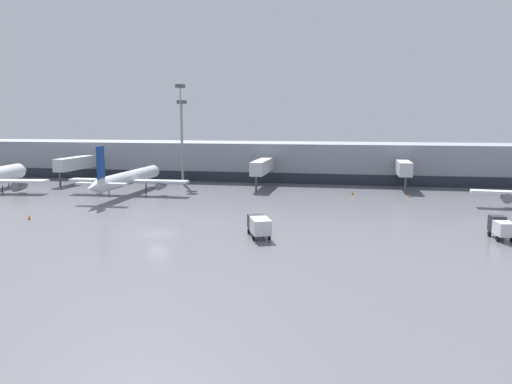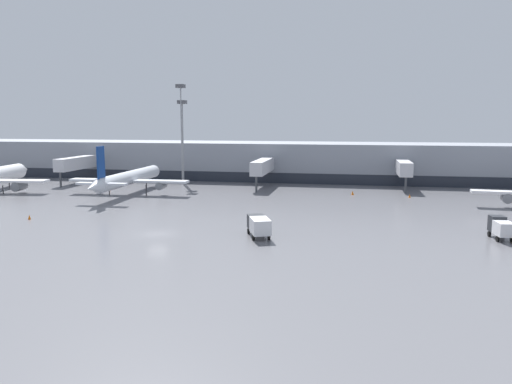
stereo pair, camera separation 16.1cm
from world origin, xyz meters
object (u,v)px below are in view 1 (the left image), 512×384
(traffic_cone_1, at_px, (352,193))
(parked_jet_1, at_px, (128,178))
(apron_light_mast_1, at_px, (182,118))
(apron_light_mast_3, at_px, (181,108))
(traffic_cone_3, at_px, (29,217))
(traffic_cone_4, at_px, (409,196))
(service_truck_0, at_px, (259,225))
(traffic_cone_0, at_px, (110,188))
(service_truck_1, at_px, (501,227))

(traffic_cone_1, bearing_deg, parked_jet_1, -168.87)
(parked_jet_1, relative_size, apron_light_mast_1, 1.71)
(apron_light_mast_3, bearing_deg, apron_light_mast_1, 91.32)
(traffic_cone_3, relative_size, traffic_cone_4, 1.13)
(traffic_cone_1, distance_m, apron_light_mast_1, 42.50)
(traffic_cone_1, relative_size, apron_light_mast_3, 0.03)
(apron_light_mast_1, xyz_separation_m, apron_light_mast_3, (0.02, -0.90, 2.34))
(parked_jet_1, height_order, service_truck_0, parked_jet_1)
(traffic_cone_0, xyz_separation_m, traffic_cone_3, (3.37, -31.58, -0.02))
(apron_light_mast_1, relative_size, apron_light_mast_3, 0.84)
(traffic_cone_0, relative_size, apron_light_mast_3, 0.03)
(traffic_cone_1, xyz_separation_m, apron_light_mast_3, (-38.40, 10.12, 16.80))
(traffic_cone_4, bearing_deg, service_truck_1, -77.25)
(traffic_cone_3, bearing_deg, traffic_cone_4, 29.37)
(parked_jet_1, distance_m, apron_light_mast_1, 23.08)
(apron_light_mast_3, bearing_deg, traffic_cone_3, -100.68)
(apron_light_mast_1, bearing_deg, parked_jet_1, -102.99)
(service_truck_0, xyz_separation_m, apron_light_mast_3, (-26.92, 48.40, 15.60))
(service_truck_1, distance_m, traffic_cone_3, 64.53)
(service_truck_0, bearing_deg, traffic_cone_1, -38.02)
(service_truck_1, relative_size, traffic_cone_4, 7.16)
(parked_jet_1, relative_size, apron_light_mast_3, 1.44)
(traffic_cone_3, bearing_deg, traffic_cone_0, 96.10)
(service_truck_0, xyz_separation_m, traffic_cone_4, (22.02, 36.70, -1.26))
(parked_jet_1, distance_m, traffic_cone_0, 9.91)
(apron_light_mast_3, bearing_deg, parked_jet_1, -103.66)
(service_truck_0, height_order, traffic_cone_1, service_truck_0)
(parked_jet_1, bearing_deg, traffic_cone_0, 47.62)
(service_truck_0, distance_m, traffic_cone_4, 42.82)
(apron_light_mast_1, bearing_deg, service_truck_0, -61.34)
(service_truck_0, bearing_deg, traffic_cone_3, 61.39)
(apron_light_mast_1, distance_m, apron_light_mast_3, 2.51)
(traffic_cone_1, bearing_deg, service_truck_1, -62.20)
(service_truck_0, height_order, traffic_cone_0, service_truck_0)
(service_truck_0, bearing_deg, traffic_cone_0, 25.59)
(service_truck_0, height_order, service_truck_1, service_truck_1)
(service_truck_0, relative_size, traffic_cone_1, 8.02)
(traffic_cone_3, distance_m, apron_light_mast_1, 47.79)
(traffic_cone_0, distance_m, apron_light_mast_1, 22.78)
(traffic_cone_4, bearing_deg, service_truck_0, -120.96)
(parked_jet_1, xyz_separation_m, apron_light_mast_1, (4.49, 19.46, 11.58))
(parked_jet_1, relative_size, traffic_cone_0, 43.25)
(traffic_cone_0, bearing_deg, traffic_cone_1, 2.51)
(traffic_cone_0, relative_size, traffic_cone_4, 1.19)
(service_truck_0, bearing_deg, traffic_cone_4, -52.29)
(service_truck_0, height_order, traffic_cone_3, service_truck_0)
(parked_jet_1, relative_size, traffic_cone_1, 42.31)
(parked_jet_1, distance_m, traffic_cone_3, 25.78)
(service_truck_1, distance_m, traffic_cone_0, 74.92)
(apron_light_mast_1, bearing_deg, traffic_cone_0, -131.35)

